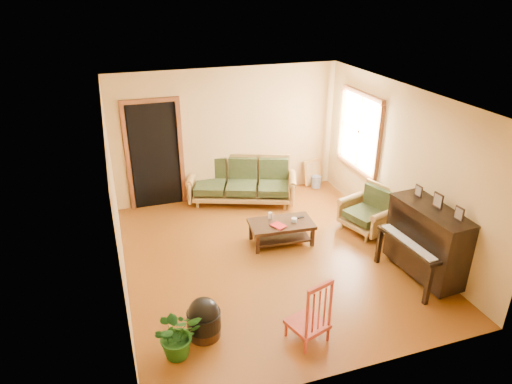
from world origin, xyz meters
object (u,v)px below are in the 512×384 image
object	(u,v)px
sofa	(242,182)
armchair	(367,210)
footstool	(204,322)
coffee_table	(281,232)
red_chair	(308,309)
ceramic_crock	(316,182)
piano	(428,243)
potted_plant	(178,334)

from	to	relation	value
sofa	armchair	distance (m)	2.50
sofa	footstool	distance (m)	3.83
coffee_table	armchair	xyz separation A→B (m)	(1.57, -0.08, 0.22)
footstool	red_chair	bearing A→B (deg)	-20.73
coffee_table	ceramic_crock	size ratio (longest dim) A/B	4.30
red_chair	piano	bearing A→B (deg)	-0.26
armchair	red_chair	size ratio (longest dim) A/B	0.89
sofa	armchair	world-z (taller)	sofa
sofa	ceramic_crock	bearing A→B (deg)	26.98
sofa	potted_plant	size ratio (longest dim) A/B	3.29
footstool	ceramic_crock	bearing A→B (deg)	48.50
coffee_table	potted_plant	xyz separation A→B (m)	(-2.07, -2.01, 0.12)
footstool	red_chair	distance (m)	1.30
footstool	potted_plant	bearing A→B (deg)	-148.24
footstool	coffee_table	bearing A→B (deg)	46.10
sofa	piano	distance (m)	3.76
footstool	ceramic_crock	xyz separation A→B (m)	(3.26, 3.68, -0.08)
armchair	ceramic_crock	distance (m)	2.00
ceramic_crock	piano	bearing A→B (deg)	-87.54
armchair	piano	bearing A→B (deg)	-102.73
sofa	ceramic_crock	distance (m)	1.76
coffee_table	piano	size ratio (longest dim) A/B	0.82
coffee_table	piano	xyz separation A→B (m)	(1.69, -1.56, 0.38)
armchair	footstool	bearing A→B (deg)	-169.98
sofa	ceramic_crock	world-z (taller)	sofa
armchair	red_chair	world-z (taller)	red_chair
coffee_table	piano	bearing A→B (deg)	-42.71
piano	ceramic_crock	xyz separation A→B (m)	(-0.15, 3.45, -0.45)
red_chair	footstool	bearing A→B (deg)	141.95
red_chair	ceramic_crock	size ratio (longest dim) A/B	3.71
red_chair	ceramic_crock	bearing A→B (deg)	46.17
sofa	coffee_table	xyz separation A→B (m)	(0.18, -1.71, -0.25)
sofa	coffee_table	bearing A→B (deg)	-63.29
piano	armchair	bearing A→B (deg)	90.73
ceramic_crock	coffee_table	bearing A→B (deg)	-129.07
ceramic_crock	potted_plant	world-z (taller)	potted_plant
sofa	armchair	bearing A→B (deg)	-24.98
red_chair	ceramic_crock	world-z (taller)	red_chair
armchair	footstool	size ratio (longest dim) A/B	1.92
piano	red_chair	xyz separation A→B (m)	(-2.21, -0.68, -0.11)
piano	potted_plant	distance (m)	3.80
armchair	ceramic_crock	size ratio (longest dim) A/B	3.31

